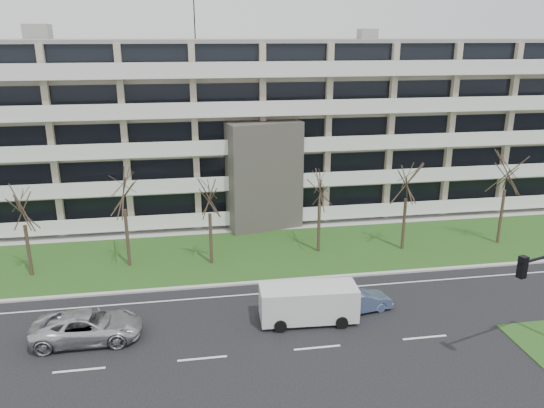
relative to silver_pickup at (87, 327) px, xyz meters
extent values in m
plane|color=black|center=(11.96, -2.75, -0.80)|extent=(160.00, 160.00, 0.00)
cube|color=#2C531B|center=(11.96, 10.25, -0.77)|extent=(90.00, 10.00, 0.06)
cube|color=#B2B2AD|center=(11.96, 5.25, -0.74)|extent=(90.00, 0.35, 0.12)
cube|color=#B2B2AD|center=(11.96, 15.75, -0.76)|extent=(90.00, 2.00, 0.08)
cube|color=white|center=(11.96, 3.75, -0.79)|extent=(90.00, 0.12, 0.01)
cube|color=#B1A68A|center=(11.96, 22.75, 6.70)|extent=(60.00, 12.00, 15.00)
cube|color=gray|center=(11.96, 22.75, 14.35)|extent=(60.50, 12.50, 0.30)
cube|color=#4C4742|center=(11.96, 15.75, 3.70)|extent=(6.39, 3.69, 9.00)
cube|color=black|center=(11.96, 15.55, 1.20)|extent=(4.92, 1.19, 3.50)
cube|color=gray|center=(-6.04, 22.75, 15.10)|extent=(2.00, 2.00, 1.20)
cylinder|color=black|center=(6.96, 22.75, 16.20)|extent=(0.10, 0.10, 3.50)
cube|color=black|center=(11.96, 16.73, 1.30)|extent=(58.00, 0.10, 1.80)
cube|color=white|center=(11.96, 16.05, -0.20)|extent=(58.00, 1.40, 0.22)
cube|color=white|center=(11.96, 15.40, 0.40)|extent=(58.00, 0.08, 1.00)
cube|color=black|center=(11.96, 16.73, 4.30)|extent=(58.00, 0.10, 1.80)
cube|color=white|center=(11.96, 16.05, 2.80)|extent=(58.00, 1.40, 0.22)
cube|color=white|center=(11.96, 15.40, 3.40)|extent=(58.00, 0.08, 1.00)
cube|color=black|center=(11.96, 16.73, 7.30)|extent=(58.00, 0.10, 1.80)
cube|color=white|center=(11.96, 16.05, 5.80)|extent=(58.00, 1.40, 0.22)
cube|color=white|center=(11.96, 15.40, 6.40)|extent=(58.00, 0.08, 1.00)
cube|color=black|center=(11.96, 16.73, 10.30)|extent=(58.00, 0.10, 1.80)
cube|color=white|center=(11.96, 16.05, 8.80)|extent=(58.00, 1.40, 0.22)
cube|color=white|center=(11.96, 15.40, 9.40)|extent=(58.00, 0.08, 1.00)
cube|color=black|center=(11.96, 16.73, 13.30)|extent=(58.00, 0.10, 1.80)
cube|color=white|center=(11.96, 16.05, 11.80)|extent=(58.00, 1.40, 0.22)
cube|color=white|center=(11.96, 15.40, 12.40)|extent=(58.00, 0.08, 1.00)
imported|color=silver|center=(0.00, 0.00, 0.00)|extent=(5.75, 2.66, 1.60)
imported|color=#6D88BD|center=(15.36, 0.63, -0.16)|extent=(4.08, 2.04, 1.28)
cube|color=silver|center=(12.10, 0.02, 0.37)|extent=(5.59, 2.32, 1.93)
cube|color=black|center=(12.10, 0.02, 0.93)|extent=(5.18, 2.14, 0.71)
cube|color=silver|center=(14.69, -0.11, 0.22)|extent=(0.46, 1.95, 1.22)
cylinder|color=black|center=(10.32, -0.90, -0.44)|extent=(0.72, 0.29, 0.71)
cylinder|color=black|center=(10.43, 1.13, -0.44)|extent=(0.72, 0.29, 0.71)
cylinder|color=black|center=(13.78, -1.08, -0.44)|extent=(0.72, 0.29, 0.71)
cylinder|color=black|center=(13.88, 0.95, -0.44)|extent=(0.72, 0.29, 0.71)
cube|color=black|center=(20.23, -6.69, 4.99)|extent=(0.41, 0.41, 1.03)
sphere|color=red|center=(20.23, -6.69, 5.32)|extent=(0.21, 0.21, 0.21)
sphere|color=orange|center=(20.23, -6.69, 4.99)|extent=(0.21, 0.21, 0.21)
sphere|color=green|center=(20.23, -6.69, 4.66)|extent=(0.21, 0.21, 0.21)
cylinder|color=#382B21|center=(-5.10, 8.91, 1.03)|extent=(0.24, 0.24, 3.65)
cylinder|color=#382B21|center=(1.32, 9.46, 1.32)|extent=(0.24, 0.24, 4.23)
cylinder|color=#382B21|center=(7.09, 8.94, 1.09)|extent=(0.24, 0.24, 3.77)
cylinder|color=#382B21|center=(15.17, 9.81, 1.06)|extent=(0.24, 0.24, 3.72)
cylinder|color=#382B21|center=(21.62, 9.22, 1.23)|extent=(0.24, 0.24, 4.05)
cylinder|color=#382B21|center=(29.53, 9.15, 1.39)|extent=(0.24, 0.24, 4.37)
camera|label=1|loc=(5.67, -26.20, 14.89)|focal=35.00mm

